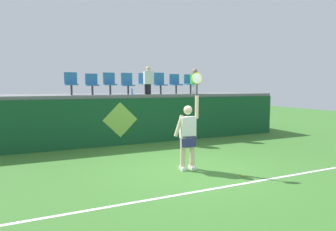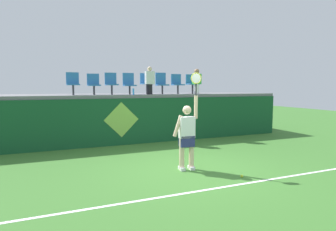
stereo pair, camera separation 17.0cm
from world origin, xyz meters
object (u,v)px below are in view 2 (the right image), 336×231
tennis_ball (242,176)px  stadium_chair_0 (73,82)px  stadium_chair_2 (111,83)px  tennis_player (187,134)px  spectator_1 (197,81)px  water_bottle (133,92)px  stadium_chair_6 (177,83)px  stadium_chair_7 (192,83)px  stadium_chair_3 (129,83)px  stadium_chair_4 (146,82)px  stadium_chair_1 (94,83)px  stadium_chair_5 (162,83)px  spectator_0 (150,80)px

tennis_ball → stadium_chair_0: size_ratio=0.08×
stadium_chair_2 → tennis_player: bearing=-77.5°
spectator_1 → water_bottle: bearing=-176.9°
stadium_chair_6 → stadium_chair_7: size_ratio=1.00×
stadium_chair_3 → spectator_1: spectator_1 is taller
stadium_chair_2 → spectator_1: spectator_1 is taller
stadium_chair_0 → stadium_chair_4: 2.77m
stadium_chair_1 → stadium_chair_5: (2.69, 0.01, 0.04)m
stadium_chair_1 → stadium_chair_7: stadium_chair_7 is taller
tennis_ball → stadium_chair_7: size_ratio=0.08×
tennis_player → stadium_chair_3: 4.61m
tennis_player → stadium_chair_4: bearing=84.6°
stadium_chair_1 → stadium_chair_2: bearing=0.2°
stadium_chair_4 → stadium_chair_5: bearing=0.8°
tennis_player → stadium_chair_2: stadium_chair_2 is taller
stadium_chair_6 → tennis_player: bearing=-111.8°
stadium_chair_7 → stadium_chair_6: bearing=179.6°
stadium_chair_5 → spectator_0: (-0.65, -0.41, 0.08)m
water_bottle → spectator_1: 2.76m
stadium_chair_2 → stadium_chair_4: bearing=-0.2°
tennis_player → spectator_0: spectator_0 is taller
stadium_chair_1 → spectator_1: bearing=-6.1°
tennis_player → spectator_1: spectator_1 is taller
water_bottle → stadium_chair_3: stadium_chair_3 is taller
stadium_chair_0 → spectator_1: (4.78, -0.43, 0.09)m
tennis_ball → stadium_chair_4: 5.93m
stadium_chair_1 → spectator_0: spectator_0 is taller
stadium_chair_1 → stadium_chair_2: (0.65, 0.00, 0.03)m
stadium_chair_0 → stadium_chair_4: (2.77, -0.00, 0.03)m
stadium_chair_1 → stadium_chair_4: 2.04m
water_bottle → stadium_chair_6: (2.04, 0.58, 0.34)m
stadium_chair_5 → stadium_chair_1: bearing=-179.9°
spectator_0 → tennis_ball: bearing=-84.6°
stadium_chair_4 → spectator_1: bearing=-12.0°
stadium_chair_5 → spectator_1: spectator_1 is taller
tennis_ball → stadium_chair_2: stadium_chair_2 is taller
spectator_0 → spectator_1: size_ratio=1.04×
stadium_chair_0 → spectator_0: spectator_0 is taller
tennis_ball → stadium_chair_5: size_ratio=0.08×
stadium_chair_0 → stadium_chair_1: stadium_chair_0 is taller
stadium_chair_7 → stadium_chair_2: bearing=179.9°
stadium_chair_1 → spectator_0: size_ratio=0.73×
spectator_0 → stadium_chair_4: bearing=90.0°
water_bottle → stadium_chair_1: 1.49m
stadium_chair_5 → spectator_1: 1.44m
stadium_chair_0 → spectator_1: size_ratio=0.79×
stadium_chair_0 → spectator_0: 2.80m
stadium_chair_2 → stadium_chair_7: stadium_chair_2 is taller
stadium_chair_4 → stadium_chair_7: stadium_chair_4 is taller
stadium_chair_1 → stadium_chair_7: (4.06, -0.00, 0.05)m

